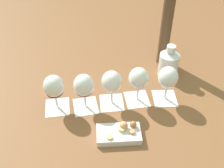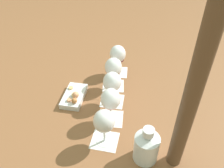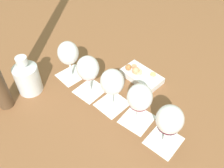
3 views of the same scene
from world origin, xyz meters
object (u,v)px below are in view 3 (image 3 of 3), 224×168
at_px(wine_glass_1, 88,70).
at_px(wine_glass_4, 169,121).
at_px(wine_glass_3, 140,99).
at_px(snack_dish, 141,75).
at_px(wine_glass_0, 68,55).
at_px(ceramic_vase, 27,77).
at_px(wine_glass_2, 112,83).

relative_size(wine_glass_1, wine_glass_4, 1.00).
relative_size(wine_glass_3, snack_dish, 0.89).
bearing_deg(wine_glass_0, wine_glass_3, -38.27).
xyz_separation_m(wine_glass_1, wine_glass_4, (0.27, -0.22, 0.00)).
distance_m(wine_glass_1, snack_dish, 0.24).
xyz_separation_m(wine_glass_4, ceramic_vase, (-0.51, 0.21, -0.04)).
bearing_deg(wine_glass_3, wine_glass_0, 141.73).
relative_size(wine_glass_4, ceramic_vase, 1.01).
bearing_deg(wine_glass_1, wine_glass_0, 136.45).
relative_size(wine_glass_4, snack_dish, 0.89).
xyz_separation_m(wine_glass_2, wine_glass_3, (0.10, -0.07, 0.00)).
bearing_deg(wine_glass_2, wine_glass_4, -39.87).
height_order(wine_glass_3, snack_dish, wine_glass_3).
bearing_deg(ceramic_vase, wine_glass_1, 1.68).
bearing_deg(ceramic_vase, wine_glass_3, -16.48).
distance_m(wine_glass_1, wine_glass_2, 0.11).
relative_size(wine_glass_3, ceramic_vase, 1.01).
xyz_separation_m(wine_glass_0, wine_glass_3, (0.28, -0.22, 0.00)).
height_order(wine_glass_1, wine_glass_3, same).
xyz_separation_m(wine_glass_1, wine_glass_2, (0.09, -0.06, 0.00)).
relative_size(wine_glass_2, wine_glass_4, 1.00).
bearing_deg(wine_glass_2, wine_glass_0, 140.60).
relative_size(wine_glass_2, wine_glass_3, 1.00).
bearing_deg(snack_dish, wine_glass_3, -94.88).
xyz_separation_m(wine_glass_2, ceramic_vase, (-0.33, 0.06, -0.04)).
bearing_deg(snack_dish, wine_glass_0, 179.45).
relative_size(wine_glass_1, ceramic_vase, 1.01).
height_order(wine_glass_3, wine_glass_4, same).
distance_m(wine_glass_2, wine_glass_4, 0.24).
relative_size(ceramic_vase, snack_dish, 0.87).
xyz_separation_m(wine_glass_2, wine_glass_4, (0.18, -0.15, 0.00)).
height_order(wine_glass_1, wine_glass_4, same).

